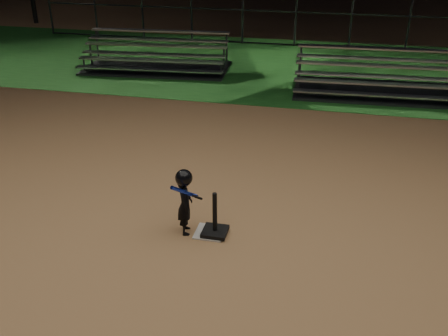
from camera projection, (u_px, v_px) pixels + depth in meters
ground at (210, 233)px, 7.99m from camera, size 80.00×80.00×0.00m
grass_strip at (285, 66)px, 16.73m from camera, size 60.00×8.00×0.01m
home_plate at (210, 232)px, 7.99m from camera, size 0.45×0.45×0.02m
batting_tee at (215, 226)px, 7.89m from camera, size 0.38×0.38×0.70m
child_batter at (185, 200)px, 7.77m from camera, size 0.44×0.57×1.08m
bleacher_left at (156, 62)px, 16.32m from camera, size 4.69×2.56×1.11m
bleacher_right at (378, 86)px, 14.11m from camera, size 4.65×2.40×1.12m
backstop_fence at (296, 12)px, 18.80m from camera, size 20.08×0.08×2.50m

